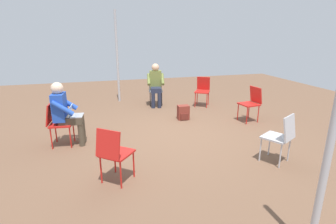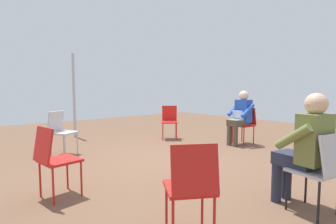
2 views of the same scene
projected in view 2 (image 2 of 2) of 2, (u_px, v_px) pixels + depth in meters
name	position (u px, v px, depth m)	size (l,w,h in m)	color
ground_plane	(169.00, 161.00, 4.64)	(14.00, 14.00, 0.00)	brown
chair_southeast	(169.00, 119.00, 6.73)	(0.59, 0.58, 0.85)	red
chair_northeast	(61.00, 129.00, 5.07)	(0.57, 0.55, 0.85)	#B7B7BC
chair_north	(54.00, 157.00, 3.03)	(0.45, 0.49, 0.85)	red
chair_south	(245.00, 123.00, 6.10)	(0.44, 0.48, 0.85)	red
chair_west	(320.00, 167.00, 2.62)	(0.50, 0.47, 0.85)	#B7B7BC
chair_northwest	(191.00, 184.00, 2.16)	(0.58, 0.56, 0.85)	red
person_with_laptop	(241.00, 115.00, 5.99)	(0.53, 0.55, 1.24)	#4C4233
person_in_olive	(305.00, 145.00, 2.74)	(0.56, 0.55, 1.24)	#23283D
backpack_near_laptop_user	(184.00, 170.00, 3.65)	(0.26, 0.29, 0.36)	maroon
tent_pole_near	(74.00, 96.00, 6.90)	(0.07, 0.07, 2.20)	#B2B2B7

